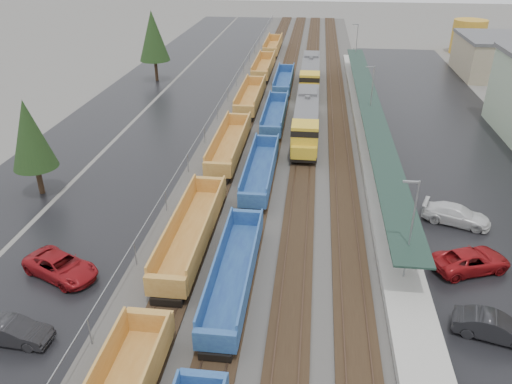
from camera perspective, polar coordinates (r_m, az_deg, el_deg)
ballast_strip at (r=72.00m, az=4.37°, el=10.02°), size 20.00×160.00×0.08m
trackbed at (r=71.97m, az=4.37°, el=10.11°), size 14.60×160.00×0.22m
west_parking_lot at (r=74.11m, az=-7.48°, el=10.35°), size 10.00×160.00×0.02m
west_road at (r=77.11m, az=-14.84°, el=10.36°), size 9.00×160.00×0.02m
east_commuter_lot at (r=64.59m, az=21.07°, el=6.11°), size 16.00×100.00×0.02m
station_platform at (r=62.63m, az=12.70°, el=7.37°), size 3.00×80.00×8.00m
chainlink_fence at (r=71.06m, az=-3.47°, el=11.13°), size 0.08×160.04×2.02m
tree_west_near at (r=48.51m, az=-24.46°, el=6.00°), size 3.96×3.96×9.00m
tree_west_far at (r=83.99m, az=-11.68°, el=17.07°), size 4.84×4.84×11.00m
locomotive_lead at (r=58.90m, az=5.77°, el=8.21°), size 2.83×18.65×4.22m
locomotive_trail at (r=79.03m, az=6.21°, el=13.21°), size 2.83×18.65×4.22m
well_string_yellow at (r=54.15m, az=-3.00°, el=5.36°), size 2.79×121.21×2.47m
well_string_blue at (r=41.09m, az=-0.71°, el=-2.38°), size 2.52×96.59×2.24m
storage_tank at (r=111.98m, az=23.09°, el=16.02°), size 6.46×6.46×6.46m
parked_car_west_b at (r=33.71m, az=-25.97°, el=-14.15°), size 1.82×4.58×1.48m
parked_car_west_c at (r=37.97m, az=-21.41°, el=-7.94°), size 4.75×6.28×1.59m
parked_car_east_a at (r=33.87m, az=25.56°, el=-13.75°), size 2.80×4.96×1.55m
parked_car_east_b at (r=39.17m, az=23.36°, el=-7.20°), size 4.41×6.18×1.56m
parked_car_east_c at (r=44.69m, az=21.92°, el=-2.44°), size 3.90×5.88×1.58m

